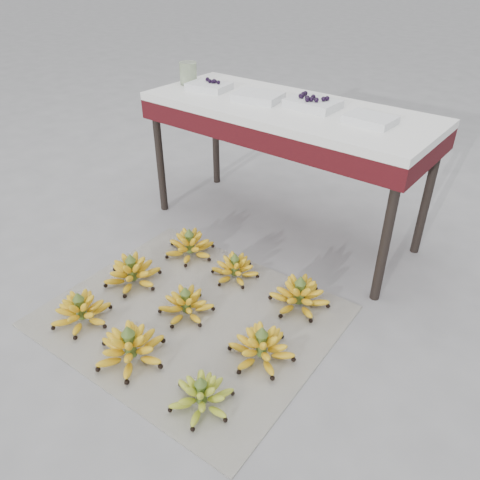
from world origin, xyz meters
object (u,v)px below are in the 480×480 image
Objects in this scene: bunch_front_right at (201,395)px; vendor_table at (286,121)px; tray_left at (258,97)px; bunch_mid_left at (132,273)px; tray_far_left at (209,86)px; tray_right at (313,103)px; bunch_front_center at (130,347)px; bunch_mid_right at (261,347)px; tray_far_right at (370,119)px; glass_jar at (188,73)px; bunch_front_left at (81,311)px; bunch_back_center at (235,269)px; bunch_mid_center at (186,304)px; bunch_back_left at (190,246)px; bunch_back_right at (299,295)px; newspaper_mat at (191,316)px.

vendor_table is at bearing 117.40° from bunch_front_right.
bunch_mid_left is at bearing -97.66° from tray_left.
vendor_table is 6.24× the size of tray_far_left.
tray_left reaches higher than vendor_table.
vendor_table is 6.01× the size of tray_right.
bunch_front_center is 0.54m from bunch_mid_right.
glass_jar is at bearing -179.63° from tray_far_right.
bunch_front_left is 1.15× the size of bunch_back_center.
vendor_table is 6.79× the size of tray_far_right.
bunch_front_left is at bearing -159.13° from bunch_mid_center.
tray_far_right is (0.70, 0.55, 0.71)m from bunch_back_left.
tray_far_right is (-0.01, 0.54, 0.71)m from bunch_back_right.
tray_left is (-0.26, 0.53, 0.72)m from bunch_back_center.
tray_far_left is at bearing -178.76° from tray_far_right.
bunch_back_right is 1.49m from glass_jar.
bunch_mid_left is 1.33× the size of tray_right.
bunch_back_left is 0.97× the size of bunch_back_right.
bunch_mid_right is at bearing -40.58° from tray_far_left.
bunch_front_right is 0.91× the size of bunch_back_center.
bunch_front_left reaches higher than bunch_mid_center.
bunch_front_right is at bearing -74.94° from bunch_back_center.
bunch_mid_left reaches higher than bunch_back_center.
bunch_back_center is (0.34, 0.69, -0.01)m from bunch_front_left.
newspaper_mat is 0.41m from bunch_mid_right.
bunch_front_right is at bearing -46.26° from glass_jar.
vendor_table reaches higher than bunch_mid_center.
bunch_front_left is 0.48m from bunch_mid_center.
vendor_table reaches higher than bunch_back_left.
bunch_mid_left is at bearing -77.33° from bunch_back_left.
bunch_mid_left reaches higher than newspaper_mat.
bunch_front_center is at bearing -57.31° from glass_jar.
tray_far_left reaches higher than vendor_table.
tray_far_left is at bearing 136.19° from bunch_mid_right.
bunch_back_left is at bearing 158.58° from bunch_back_right.
tray_left reaches higher than bunch_back_left.
bunch_back_left is at bearing 133.80° from newspaper_mat.
tray_far_right is at bearing 44.12° from bunch_mid_center.
tray_far_left reaches higher than tray_left.
bunch_front_right is (0.74, -0.01, -0.00)m from bunch_front_left.
tray_far_left reaches higher than bunch_back_right.
tray_far_right is (0.36, 1.26, 0.71)m from bunch_front_center.
bunch_front_center is at bearing -110.81° from bunch_mid_center.
bunch_mid_right is (0.03, 0.33, 0.01)m from bunch_front_right.
bunch_back_center is 1.23m from glass_jar.
bunch_front_center is 1.22× the size of tray_right.
tray_right is at bearing 81.46° from bunch_mid_left.
tray_far_right is 1.16m from glass_jar.
tray_far_left is at bearing 125.68° from newspaper_mat.
bunch_back_center is at bearing -63.68° from tray_left.
bunch_back_right reaches higher than bunch_mid_center.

